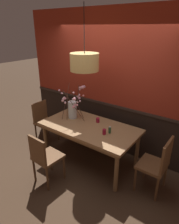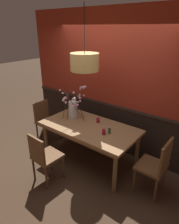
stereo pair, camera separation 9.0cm
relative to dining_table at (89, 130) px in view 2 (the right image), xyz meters
The scene contains 13 objects.
ground_plane 0.68m from the dining_table, ahead, with size 24.00×24.00×0.00m, color #422D1E.
back_wall 1.02m from the dining_table, 90.00° to the left, with size 4.23×0.14×2.81m.
dining_table is the anchor object (origin of this frame).
chair_near_side_left 0.96m from the dining_table, 104.33° to the right, with size 0.42×0.44×0.91m.
chair_far_side_right 0.96m from the dining_table, 73.62° to the left, with size 0.43×0.43×0.95m.
chair_head_east_end 1.32m from the dining_table, ahead, with size 0.41×0.45×0.96m.
chair_head_west_end 1.32m from the dining_table, behind, with size 0.43×0.42×0.92m.
chair_far_side_left 0.95m from the dining_table, 109.08° to the left, with size 0.45×0.44×0.95m.
vase_with_blossoms 0.58m from the dining_table, 168.37° to the left, with size 0.58×0.53×0.68m.
candle_holder_nearer_center 0.26m from the dining_table, 81.74° to the left, with size 0.07×0.07×0.09m.
candle_holder_nearer_edge 0.42m from the dining_table, 13.72° to the right, with size 0.07×0.07×0.09m.
condiment_bottle 0.46m from the dining_table, ahead, with size 0.05×0.05×0.12m.
pendant_lamp 1.24m from the dining_table, 164.59° to the left, with size 0.49×0.49×1.04m.
Camera 2 is at (2.04, -2.59, 2.47)m, focal length 32.07 mm.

